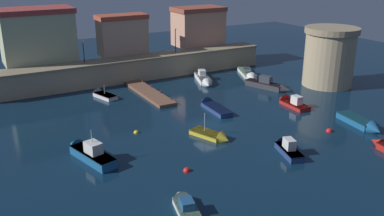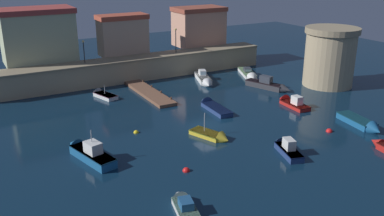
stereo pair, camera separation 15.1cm
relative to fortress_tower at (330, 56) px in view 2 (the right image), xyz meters
name	(u,v)px [view 2 (the right image)]	position (x,y,z in m)	size (l,w,h in m)	color
ground_plane	(208,125)	(-22.73, -4.65, -4.17)	(115.07, 115.07, 0.00)	#0C2338
quay_wall	(135,68)	(-22.73, 16.30, -2.49)	(42.36, 3.84, 3.35)	tan
old_town_backdrop	(108,32)	(-25.09, 20.66, 2.44)	(34.97, 6.10, 7.60)	#AEB78F
fortress_tower	(330,56)	(0.00, 0.00, 0.00)	(7.42, 7.42, 8.22)	tan
pier_dock	(149,93)	(-23.93, 8.53, -3.97)	(2.40, 12.00, 0.70)	brown
quay_lamp_0	(84,48)	(-30.12, 16.30, 1.32)	(0.32, 0.32, 3.20)	black
quay_lamp_1	(176,37)	(-15.86, 16.30, 1.62)	(0.32, 0.32, 3.72)	black
moored_boat_0	(249,75)	(-7.05, 9.04, -3.84)	(4.24, 7.12, 1.69)	white
moored_boat_1	(204,79)	(-14.59, 9.83, -3.70)	(3.71, 7.14, 1.87)	white
moored_boat_2	(214,136)	(-24.09, -8.17, -3.92)	(3.05, 4.74, 2.97)	gold
moored_boat_3	(184,206)	(-32.74, -17.94, -3.84)	(2.42, 5.09, 1.50)	silver
moored_boat_4	(88,152)	(-36.43, -6.23, -3.60)	(3.28, 7.07, 3.34)	#195689
moored_boat_5	(286,148)	(-19.88, -14.13, -3.72)	(2.62, 4.93, 1.89)	navy
moored_boat_6	(291,102)	(-10.41, -4.09, -3.80)	(1.90, 5.13, 2.03)	red
moored_boat_7	(363,124)	(-8.49, -13.41, -3.80)	(2.63, 6.10, 1.66)	#195689
moored_boat_8	(212,106)	(-19.54, -0.30, -3.88)	(1.96, 6.39, 1.55)	navy
moored_boat_9	(102,94)	(-29.75, 10.61, -3.89)	(2.70, 4.70, 2.21)	white
moored_boat_10	(270,85)	(-8.39, 2.49, -3.63)	(3.64, 6.95, 2.03)	#333338
mooring_buoy_0	(186,171)	(-29.82, -12.85, -4.17)	(0.65, 0.65, 0.65)	red
mooring_buoy_1	(329,132)	(-12.58, -12.55, -4.17)	(0.67, 0.67, 0.67)	red
mooring_buoy_2	(136,133)	(-30.42, -2.95, -4.17)	(0.55, 0.55, 0.55)	yellow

